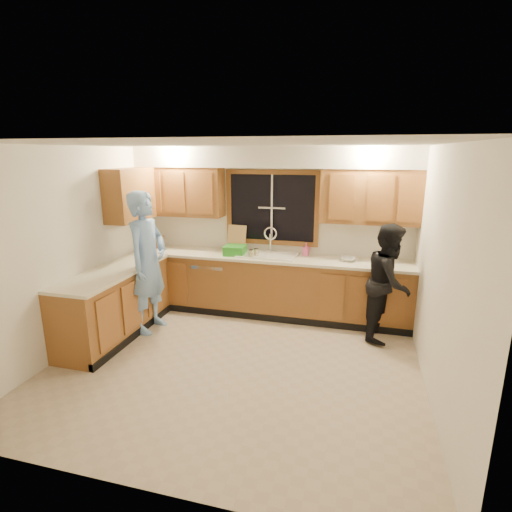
{
  "coord_description": "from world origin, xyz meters",
  "views": [
    {
      "loc": [
        1.33,
        -4.02,
        2.42
      ],
      "look_at": [
        0.08,
        0.65,
        1.16
      ],
      "focal_mm": 28.0,
      "sensor_mm": 36.0,
      "label": 1
    }
  ],
  "objects_px": {
    "sink": "(267,259)",
    "woman": "(389,282)",
    "man": "(148,263)",
    "dish_crate": "(235,250)",
    "soap_bottle": "(306,249)",
    "bowl": "(348,259)",
    "dishwasher": "(214,284)",
    "knife_block": "(160,242)",
    "stove": "(88,320)"
  },
  "relations": [
    {
      "from": "man",
      "to": "knife_block",
      "type": "distance_m",
      "value": 1.05
    },
    {
      "from": "bowl",
      "to": "soap_bottle",
      "type": "bearing_deg",
      "value": 165.15
    },
    {
      "from": "woman",
      "to": "soap_bottle",
      "type": "distance_m",
      "value": 1.33
    },
    {
      "from": "knife_block",
      "to": "stove",
      "type": "bearing_deg",
      "value": -98.6
    },
    {
      "from": "woman",
      "to": "knife_block",
      "type": "height_order",
      "value": "woman"
    },
    {
      "from": "soap_bottle",
      "to": "knife_block",
      "type": "bearing_deg",
      "value": -176.52
    },
    {
      "from": "sink",
      "to": "dish_crate",
      "type": "relative_size",
      "value": 2.82
    },
    {
      "from": "soap_bottle",
      "to": "sink",
      "type": "bearing_deg",
      "value": -162.68
    },
    {
      "from": "man",
      "to": "bowl",
      "type": "bearing_deg",
      "value": -65.54
    },
    {
      "from": "sink",
      "to": "man",
      "type": "bearing_deg",
      "value": -146.19
    },
    {
      "from": "dishwasher",
      "to": "stove",
      "type": "relative_size",
      "value": 0.91
    },
    {
      "from": "stove",
      "to": "man",
      "type": "relative_size",
      "value": 0.46
    },
    {
      "from": "sink",
      "to": "dishwasher",
      "type": "xyz_separation_m",
      "value": [
        -0.85,
        -0.01,
        -0.45
      ]
    },
    {
      "from": "woman",
      "to": "soap_bottle",
      "type": "relative_size",
      "value": 8.14
    },
    {
      "from": "man",
      "to": "stove",
      "type": "bearing_deg",
      "value": 161.45
    },
    {
      "from": "bowl",
      "to": "woman",
      "type": "bearing_deg",
      "value": -36.38
    },
    {
      "from": "bowl",
      "to": "dishwasher",
      "type": "bearing_deg",
      "value": -179.38
    },
    {
      "from": "man",
      "to": "woman",
      "type": "bearing_deg",
      "value": -75.73
    },
    {
      "from": "man",
      "to": "sink",
      "type": "bearing_deg",
      "value": -52.08
    },
    {
      "from": "stove",
      "to": "bowl",
      "type": "distance_m",
      "value": 3.53
    },
    {
      "from": "man",
      "to": "soap_bottle",
      "type": "relative_size",
      "value": 10.18
    },
    {
      "from": "sink",
      "to": "woman",
      "type": "distance_m",
      "value": 1.78
    },
    {
      "from": "sink",
      "to": "dish_crate",
      "type": "xyz_separation_m",
      "value": [
        -0.48,
        -0.08,
        0.13
      ]
    },
    {
      "from": "knife_block",
      "to": "soap_bottle",
      "type": "relative_size",
      "value": 1.05
    },
    {
      "from": "man",
      "to": "woman",
      "type": "xyz_separation_m",
      "value": [
        3.17,
        0.57,
        -0.19
      ]
    },
    {
      "from": "dishwasher",
      "to": "knife_block",
      "type": "bearing_deg",
      "value": 177.2
    },
    {
      "from": "dishwasher",
      "to": "woman",
      "type": "relative_size",
      "value": 0.53
    },
    {
      "from": "woman",
      "to": "bowl",
      "type": "bearing_deg",
      "value": 67.71
    },
    {
      "from": "dish_crate",
      "to": "knife_block",
      "type": "bearing_deg",
      "value": 175.34
    },
    {
      "from": "dish_crate",
      "to": "soap_bottle",
      "type": "distance_m",
      "value": 1.07
    },
    {
      "from": "soap_bottle",
      "to": "dish_crate",
      "type": "bearing_deg",
      "value": -166.54
    },
    {
      "from": "soap_bottle",
      "to": "bowl",
      "type": "relative_size",
      "value": 0.89
    },
    {
      "from": "soap_bottle",
      "to": "bowl",
      "type": "height_order",
      "value": "soap_bottle"
    },
    {
      "from": "dishwasher",
      "to": "stove",
      "type": "xyz_separation_m",
      "value": [
        -0.95,
        -1.81,
        0.04
      ]
    },
    {
      "from": "sink",
      "to": "soap_bottle",
      "type": "distance_m",
      "value": 0.6
    },
    {
      "from": "dishwasher",
      "to": "knife_block",
      "type": "distance_m",
      "value": 1.11
    },
    {
      "from": "dish_crate",
      "to": "bowl",
      "type": "distance_m",
      "value": 1.67
    },
    {
      "from": "knife_block",
      "to": "sink",
      "type": "bearing_deg",
      "value": -9.02
    },
    {
      "from": "stove",
      "to": "man",
      "type": "height_order",
      "value": "man"
    },
    {
      "from": "dishwasher",
      "to": "knife_block",
      "type": "height_order",
      "value": "knife_block"
    },
    {
      "from": "sink",
      "to": "woman",
      "type": "height_order",
      "value": "woman"
    },
    {
      "from": "woman",
      "to": "bowl",
      "type": "xyz_separation_m",
      "value": [
        -0.55,
        0.4,
        0.17
      ]
    },
    {
      "from": "dishwasher",
      "to": "soap_bottle",
      "type": "distance_m",
      "value": 1.54
    },
    {
      "from": "man",
      "to": "dish_crate",
      "type": "height_order",
      "value": "man"
    },
    {
      "from": "dishwasher",
      "to": "stove",
      "type": "bearing_deg",
      "value": -117.69
    },
    {
      "from": "dishwasher",
      "to": "knife_block",
      "type": "relative_size",
      "value": 4.11
    },
    {
      "from": "sink",
      "to": "stove",
      "type": "distance_m",
      "value": 2.6
    },
    {
      "from": "sink",
      "to": "dishwasher",
      "type": "distance_m",
      "value": 0.96
    },
    {
      "from": "dish_crate",
      "to": "bowl",
      "type": "height_order",
      "value": "dish_crate"
    },
    {
      "from": "bowl",
      "to": "man",
      "type": "bearing_deg",
      "value": -159.65
    }
  ]
}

